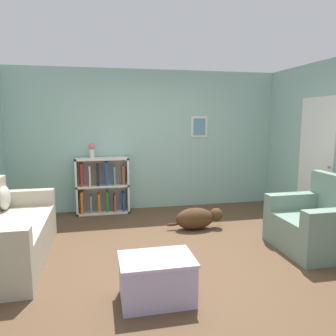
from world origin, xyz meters
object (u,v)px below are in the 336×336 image
Objects in this scene: bookshelf at (102,186)px; coffee_table at (157,277)px; recliner_chair at (318,224)px; dog at (197,218)px; vase at (92,150)px; couch at (5,235)px.

bookshelf is 3.12m from coffee_table.
coffee_table is (-2.30, -0.76, -0.12)m from recliner_chair.
vase is at bearing 142.93° from dog.
bookshelf is 1.44× the size of coffee_table.
couch is at bearing -122.01° from bookshelf.
dog is (2.60, 0.66, -0.16)m from couch.
coffee_table is 2.66× the size of vase.
couch is at bearing -165.81° from dog.
bookshelf is 1.12× the size of dog.
vase is (-2.92, 2.29, 0.82)m from recliner_chair.
couch is at bearing -118.45° from vase.
bookshelf is 0.70m from vase.
vase is (1.01, 1.86, 0.83)m from couch.
couch is 2.70× the size of coffee_table.
dog is 3.43× the size of vase.
vase reaches higher than coffee_table.
vase is at bearing -173.44° from bookshelf.
recliner_chair is 3.80m from vase.
recliner_chair reaches higher than coffee_table.
coffee_table reaches higher than dog.
vase reaches higher than dog.
recliner_chair is (2.75, -2.31, -0.14)m from bookshelf.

